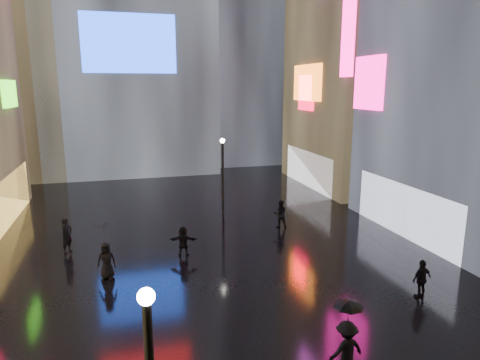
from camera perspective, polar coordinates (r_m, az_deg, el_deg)
name	(u,v)px	position (r m, az deg, el deg)	size (l,w,h in m)	color
ground	(202,236)	(24.69, -5.04, -7.50)	(140.00, 140.00, 0.00)	black
building_right_far	(369,16)	(38.92, 16.78, 20.17)	(10.28, 12.00, 28.00)	black
tower_flank_right	(236,7)	(51.31, -0.58, 22.08)	(12.00, 12.00, 34.00)	black
tower_flank_left	(2,34)	(46.15, -29.18, 16.65)	(10.00, 10.00, 26.00)	black
lamp_far	(223,174)	(27.16, -2.31, 0.83)	(0.30, 0.30, 5.20)	black
pedestrian_2	(346,349)	(13.77, 13.96, -21.07)	(1.13, 0.65, 1.75)	black
pedestrian_3	(422,279)	(19.11, 23.07, -12.03)	(0.94, 0.39, 1.61)	black
pedestrian_4	(106,261)	(20.16, -17.38, -10.22)	(0.81, 0.53, 1.66)	black
pedestrian_5	(183,241)	(21.89, -7.58, -8.10)	(1.41, 0.45, 1.52)	black
pedestrian_6	(67,236)	(23.74, -22.10, -6.88)	(0.67, 0.44, 1.84)	black
pedestrian_7	(280,214)	(25.98, 5.39, -4.53)	(0.82, 0.64, 1.69)	black
umbrella_1	(348,311)	(13.14, 14.25, -16.57)	(0.81, 0.81, 0.71)	black
umbrella_2	(104,233)	(19.71, -17.62, -6.75)	(1.01, 1.03, 0.93)	black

